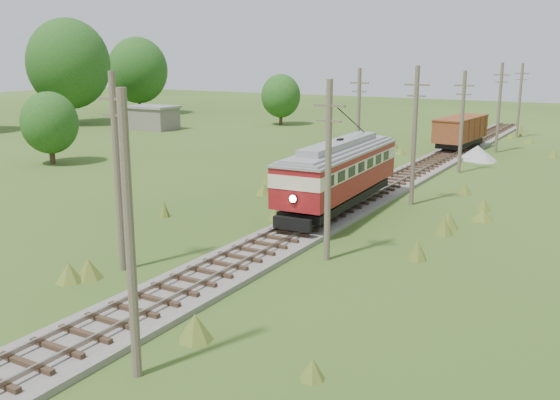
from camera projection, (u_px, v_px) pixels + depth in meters
The scene contains 17 objects.
railbed_main at pixel (382, 188), 45.20m from camera, with size 3.60×96.00×0.57m.
streetcar at pixel (339, 169), 38.31m from camera, with size 3.76×13.37×6.07m.
gondola at pixel (461, 130), 63.29m from camera, with size 3.60×9.06×2.94m.
gravel_pile at pixel (478, 153), 58.30m from camera, with size 3.69×3.92×1.34m.
utility_pole_r_1 at pixel (130, 239), 18.27m from camera, with size 0.30×0.30×8.80m.
utility_pole_r_2 at pixel (328, 170), 29.13m from camera, with size 1.60×0.30×8.60m.
utility_pole_r_3 at pixel (414, 135), 40.10m from camera, with size 1.60×0.30×9.00m.
utility_pole_r_4 at pixel (462, 121), 51.23m from camera, with size 1.60×0.30×8.40m.
utility_pole_r_5 at pixel (499, 107), 61.94m from camera, with size 1.60×0.30×8.90m.
utility_pole_r_6 at pixel (520, 100), 73.03m from camera, with size 1.60×0.30×8.70m.
utility_pole_l_a at pixel (117, 171), 27.68m from camera, with size 1.60×0.30×9.00m.
utility_pole_l_b at pixel (358, 119), 51.48m from camera, with size 1.60×0.30×8.60m.
tree_left_4 at pixel (68, 64), 86.46m from camera, with size 11.34×11.34×14.61m.
tree_left_5 at pixel (138, 70), 101.21m from camera, with size 9.66×9.66×12.44m.
tree_mid_a at pixel (281, 96), 86.62m from camera, with size 5.46×5.46×7.03m.
tree_mid_c at pixel (50, 123), 55.61m from camera, with size 5.04×5.04×6.49m.
shed at pixel (153, 117), 82.05m from camera, with size 6.40×4.40×3.10m.
Camera 1 is at (15.68, -7.98, 9.70)m, focal length 40.00 mm.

